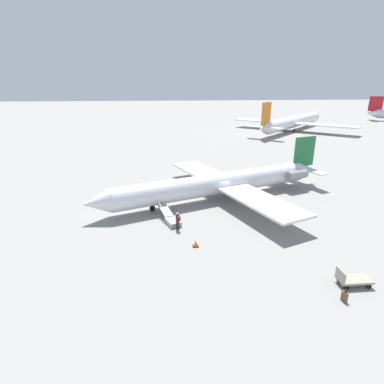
% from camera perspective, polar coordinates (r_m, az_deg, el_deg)
% --- Properties ---
extents(ground_plane, '(600.00, 600.00, 0.00)m').
position_cam_1_polar(ground_plane, '(36.22, 4.80, -1.36)').
color(ground_plane, gray).
extents(airplane_main, '(30.38, 23.73, 6.57)m').
position_cam_1_polar(airplane_main, '(36.06, 6.16, 1.80)').
color(airplane_main, silver).
rests_on(airplane_main, ground).
extents(airplane_far_left, '(38.52, 38.00, 9.28)m').
position_cam_1_polar(airplane_far_left, '(101.07, 18.78, 12.57)').
color(airplane_far_left, white).
rests_on(airplane_far_left, ground).
extents(boarding_stairs, '(2.26, 4.13, 1.66)m').
position_cam_1_polar(boarding_stairs, '(29.76, -3.97, -5.28)').
color(boarding_stairs, '#99999E').
rests_on(boarding_stairs, ground).
extents(passenger, '(0.43, 0.57, 1.74)m').
position_cam_1_polar(passenger, '(28.16, -2.72, -5.31)').
color(passenger, '#23232D').
rests_on(passenger, ground).
extents(luggage_cart, '(2.25, 1.21, 1.22)m').
position_cam_1_polar(luggage_cart, '(23.67, 28.28, -14.44)').
color(luggage_cart, '#9E937F').
rests_on(luggage_cart, ground).
extents(suitcase, '(0.28, 0.39, 0.88)m').
position_cam_1_polar(suitcase, '(22.02, 27.04, -17.30)').
color(suitcase, brown).
rests_on(suitcase, ground).
extents(traffic_cone_near_stairs, '(0.51, 0.51, 0.56)m').
position_cam_1_polar(traffic_cone_near_stairs, '(25.58, 0.69, -9.84)').
color(traffic_cone_near_stairs, black).
rests_on(traffic_cone_near_stairs, ground).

